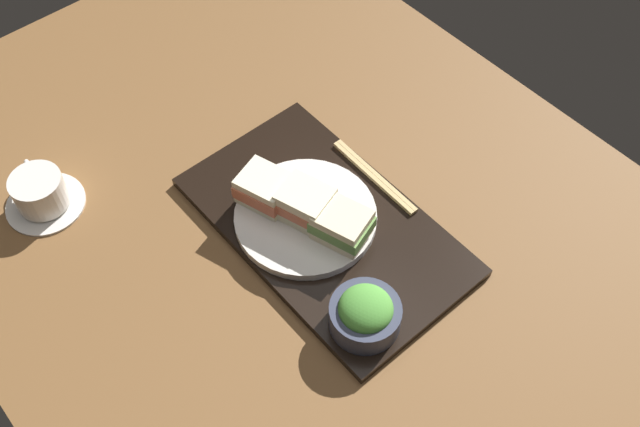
% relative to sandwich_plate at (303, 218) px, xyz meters
% --- Properties ---
extents(ground_plane, '(1.40, 1.00, 0.03)m').
position_rel_sandwich_plate_xyz_m(ground_plane, '(0.02, -0.00, -0.04)').
color(ground_plane, brown).
extents(serving_tray, '(0.45, 0.26, 0.02)m').
position_rel_sandwich_plate_xyz_m(serving_tray, '(-0.02, -0.02, -0.01)').
color(serving_tray, black).
rests_on(serving_tray, ground_plane).
extents(sandwich_plate, '(0.22, 0.22, 0.01)m').
position_rel_sandwich_plate_xyz_m(sandwich_plate, '(0.00, 0.00, 0.00)').
color(sandwich_plate, silver).
rests_on(sandwich_plate, serving_tray).
extents(sandwich_near, '(0.10, 0.09, 0.05)m').
position_rel_sandwich_plate_xyz_m(sandwich_near, '(-0.06, -0.02, 0.03)').
color(sandwich_near, beige).
rests_on(sandwich_near, sandwich_plate).
extents(sandwich_middle, '(0.10, 0.09, 0.05)m').
position_rel_sandwich_plate_xyz_m(sandwich_middle, '(-0.00, 0.00, 0.03)').
color(sandwich_middle, '#EFE5C1').
rests_on(sandwich_middle, sandwich_plate).
extents(sandwich_far, '(0.09, 0.09, 0.05)m').
position_rel_sandwich_plate_xyz_m(sandwich_far, '(0.06, 0.02, 0.03)').
color(sandwich_far, '#EFE5C1').
rests_on(sandwich_far, sandwich_plate).
extents(salad_bowl, '(0.10, 0.10, 0.06)m').
position_rel_sandwich_plate_xyz_m(salad_bowl, '(-0.19, 0.05, 0.02)').
color(salad_bowl, '#33384C').
rests_on(salad_bowl, serving_tray).
extents(chopsticks_pair, '(0.19, 0.02, 0.01)m').
position_rel_sandwich_plate_xyz_m(chopsticks_pair, '(-0.01, -0.14, -0.00)').
color(chopsticks_pair, tan).
rests_on(chopsticks_pair, serving_tray).
extents(coffee_cup, '(0.13, 0.13, 0.06)m').
position_rel_sandwich_plate_xyz_m(coffee_cup, '(0.30, 0.29, 0.01)').
color(coffee_cup, silver).
rests_on(coffee_cup, ground_plane).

